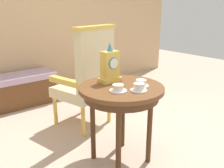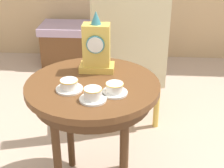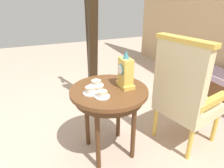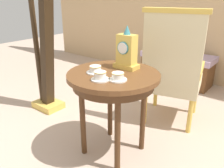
% 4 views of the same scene
% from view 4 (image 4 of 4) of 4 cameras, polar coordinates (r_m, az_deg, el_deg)
% --- Properties ---
extents(ground_plane, '(10.00, 10.00, 0.00)m').
position_cam_4_polar(ground_plane, '(2.06, -2.46, -16.40)').
color(ground_plane, '#BCA38E').
extents(side_table, '(0.70, 0.70, 0.70)m').
position_cam_4_polar(side_table, '(1.78, 0.34, 0.19)').
color(side_table, brown).
rests_on(side_table, ground).
extents(teacup_left, '(0.14, 0.14, 0.06)m').
position_cam_4_polar(teacup_left, '(1.75, -4.06, 3.48)').
color(teacup_left, white).
rests_on(teacup_left, side_table).
extents(teacup_right, '(0.13, 0.13, 0.06)m').
position_cam_4_polar(teacup_right, '(1.60, -2.88, 1.90)').
color(teacup_right, white).
rests_on(teacup_right, side_table).
extents(teacup_center, '(0.13, 0.13, 0.06)m').
position_cam_4_polar(teacup_center, '(1.60, 1.43, 1.76)').
color(teacup_center, white).
rests_on(teacup_center, side_table).
extents(mantel_clock, '(0.19, 0.11, 0.34)m').
position_cam_4_polar(mantel_clock, '(1.83, 3.55, 7.90)').
color(mantel_clock, gold).
rests_on(mantel_clock, side_table).
extents(armchair, '(0.65, 0.65, 1.14)m').
position_cam_4_polar(armchair, '(2.31, 14.59, 3.94)').
color(armchair, beige).
rests_on(armchair, ground).
extents(harp, '(0.40, 0.24, 1.83)m').
position_cam_4_polar(harp, '(2.59, -16.26, 9.02)').
color(harp, gold).
rests_on(harp, ground).
extents(window_bench, '(1.03, 0.40, 0.44)m').
position_cam_4_polar(window_bench, '(3.58, 15.41, 3.79)').
color(window_bench, '#B299B7').
rests_on(window_bench, ground).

